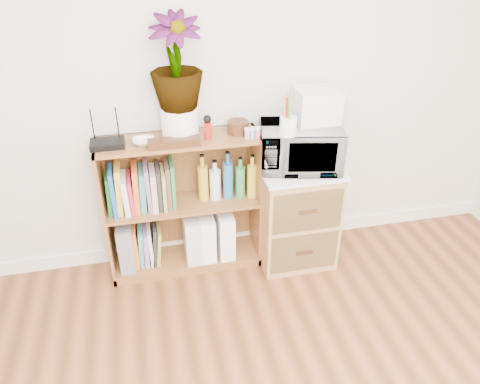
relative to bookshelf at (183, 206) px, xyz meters
name	(u,v)px	position (x,y,z in m)	size (l,w,h in m)	color
skirting_board	(232,239)	(0.35, 0.14, -0.42)	(4.00, 0.02, 0.10)	white
bookshelf	(183,206)	(0.00, 0.00, 0.00)	(1.00, 0.30, 0.95)	brown
wicker_unit	(295,214)	(0.75, -0.08, -0.12)	(0.50, 0.45, 0.70)	#9E7542
microwave	(300,147)	(0.75, -0.08, 0.38)	(0.50, 0.34, 0.28)	silver
pen_cup	(288,126)	(0.63, -0.19, 0.58)	(0.10, 0.10, 0.11)	white
small_appliance	(316,105)	(0.86, -0.02, 0.62)	(0.26, 0.22, 0.21)	white
router	(107,144)	(-0.41, -0.02, 0.49)	(0.20, 0.13, 0.04)	black
white_bowl	(144,142)	(-0.20, -0.03, 0.49)	(0.13, 0.13, 0.03)	white
plant_pot	(180,123)	(0.02, 0.02, 0.57)	(0.22, 0.22, 0.19)	white
potted_plant	(176,62)	(0.02, 0.02, 0.93)	(0.30, 0.30, 0.53)	#346729
trinket_box	(174,142)	(-0.03, -0.10, 0.50)	(0.30, 0.08, 0.05)	#38210F
kokeshi_doll	(208,131)	(0.17, -0.04, 0.53)	(0.05, 0.05, 0.11)	#A41A14
wooden_bowl	(238,127)	(0.37, 0.01, 0.51)	(0.13, 0.13, 0.08)	#331B0E
paint_jars	(252,134)	(0.44, -0.09, 0.50)	(0.12, 0.04, 0.06)	#D47689
file_box	(126,243)	(-0.40, 0.00, -0.24)	(0.10, 0.26, 0.33)	slate
magazine_holder_left	(192,236)	(0.04, -0.01, -0.24)	(0.10, 0.26, 0.32)	silver
magazine_holder_mid	(206,234)	(0.14, -0.01, -0.24)	(0.10, 0.26, 0.32)	white
magazine_holder_right	(224,231)	(0.27, -0.01, -0.24)	(0.10, 0.26, 0.33)	white
cookbooks	(141,188)	(-0.25, 0.00, 0.16)	(0.42, 0.20, 0.31)	#1D6D2B
liquor_bottles	(232,178)	(0.33, 0.00, 0.17)	(0.46, 0.07, 0.32)	gold
lower_books	(146,244)	(-0.26, 0.00, -0.27)	(0.19, 0.19, 0.29)	orange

